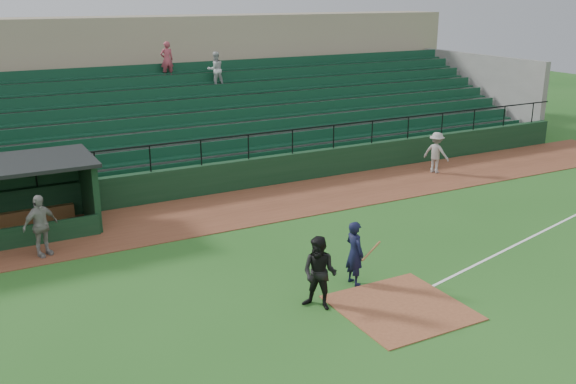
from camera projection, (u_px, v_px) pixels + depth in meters
name	position (u px, v px, depth m)	size (l,w,h in m)	color
ground	(377.00, 292.00, 16.82)	(90.00, 90.00, 0.00)	#23571C
warning_track	(250.00, 206.00, 23.55)	(40.00, 4.00, 0.03)	brown
home_plate_dirt	(401.00, 307.00, 15.98)	(3.00, 3.00, 0.03)	brown
foul_line	(550.00, 228.00, 21.44)	(18.00, 0.09, 0.01)	white
stadium_structure	(173.00, 110.00, 29.98)	(38.00, 13.08, 6.40)	black
batter_at_plate	(355.00, 253.00, 17.07)	(1.03, 0.71, 1.79)	black
umpire	(320.00, 273.00, 15.72)	(0.92, 0.72, 1.89)	black
runner	(436.00, 153.00, 27.68)	(1.16, 0.67, 1.79)	gray
dugout_player_a	(40.00, 226.00, 18.84)	(1.11, 0.46, 1.89)	gray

